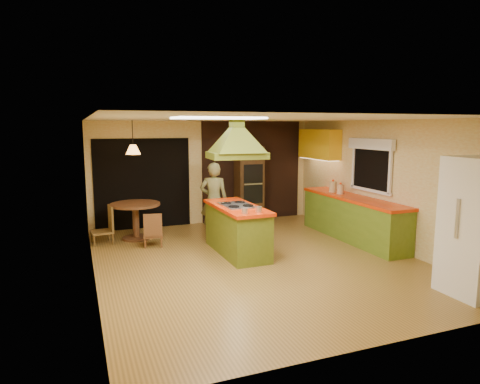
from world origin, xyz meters
name	(u,v)px	position (x,y,z in m)	size (l,w,h in m)	color
ground	(257,260)	(0.00, 0.00, 0.00)	(6.50, 6.50, 0.00)	olive
room_walls	(257,191)	(0.00, 0.00, 1.25)	(5.50, 6.50, 6.50)	beige
ceiling_plane	(258,119)	(0.00, 0.00, 2.50)	(6.50, 6.50, 0.00)	silver
brick_panel	(252,171)	(1.25, 3.23, 1.25)	(2.64, 0.03, 2.50)	#381E14
nook_opening	(143,184)	(-1.50, 3.23, 1.05)	(2.20, 0.03, 2.10)	black
right_counter	(352,218)	(2.45, 0.60, 0.46)	(0.62, 3.05, 0.92)	olive
upper_cabinets	(319,144)	(2.57, 2.20, 1.95)	(0.34, 1.40, 0.70)	yellow
window_right	(371,156)	(2.70, 0.40, 1.77)	(0.12, 1.35, 1.06)	black
fluor_panel	(218,118)	(-1.10, -1.20, 2.48)	(1.20, 0.60, 0.03)	white
kitchen_island	(237,229)	(-0.17, 0.55, 0.46)	(0.76, 1.84, 0.93)	#606D1B
range_hood	(237,133)	(-0.17, 0.55, 2.25)	(1.06, 0.80, 0.79)	#606E1B
man	(214,200)	(-0.22, 1.81, 0.81)	(0.59, 0.39, 1.63)	brown
refrigerator	(479,227)	(2.29, -2.52, 0.98)	(0.81, 0.76, 1.96)	white
wall_oven	(249,185)	(1.04, 2.95, 0.95)	(0.65, 0.62, 1.89)	#4A3018
dining_table	(136,214)	(-1.81, 2.27, 0.54)	(1.03, 1.03, 0.77)	brown
chair_left	(101,225)	(-2.51, 2.17, 0.38)	(0.42, 0.42, 0.77)	brown
chair_near	(153,229)	(-1.56, 1.62, 0.34)	(0.38, 0.38, 0.69)	brown
pendant_lamp	(133,150)	(-1.81, 2.27, 1.90)	(0.30, 0.30, 0.20)	#FF9E3F
canister_large	(333,187)	(2.40, 1.30, 1.04)	(0.16, 0.16, 0.24)	beige
canister_medium	(340,189)	(2.40, 1.00, 1.02)	(0.15, 0.15, 0.21)	beige
canister_small	(332,188)	(2.40, 1.33, 1.00)	(0.11, 0.11, 0.15)	beige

